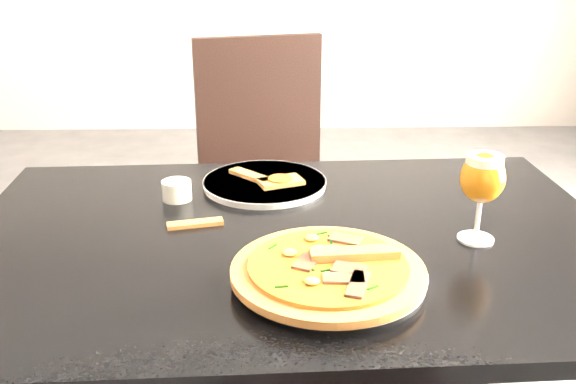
{
  "coord_description": "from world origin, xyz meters",
  "views": [
    {
      "loc": [
        0.29,
        -1.34,
        1.26
      ],
      "look_at": [
        0.32,
        -0.27,
        0.83
      ],
      "focal_mm": 40.0,
      "sensor_mm": 36.0,
      "label": 1
    }
  ],
  "objects_px": {
    "beer_glass": "(483,179)",
    "chair_far": "(268,176)",
    "dining_table": "(291,277)",
    "pizza": "(329,269)"
  },
  "relations": [
    {
      "from": "beer_glass",
      "to": "chair_far",
      "type": "bearing_deg",
      "value": 112.01
    },
    {
      "from": "chair_far",
      "to": "beer_glass",
      "type": "height_order",
      "value": "chair_far"
    },
    {
      "from": "dining_table",
      "to": "pizza",
      "type": "xyz_separation_m",
      "value": [
        0.05,
        -0.18,
        0.12
      ]
    },
    {
      "from": "dining_table",
      "to": "beer_glass",
      "type": "distance_m",
      "value": 0.39
    },
    {
      "from": "pizza",
      "to": "beer_glass",
      "type": "height_order",
      "value": "beer_glass"
    },
    {
      "from": "chair_far",
      "to": "dining_table",
      "type": "bearing_deg",
      "value": -100.23
    },
    {
      "from": "chair_far",
      "to": "pizza",
      "type": "height_order",
      "value": "chair_far"
    },
    {
      "from": "pizza",
      "to": "chair_far",
      "type": "bearing_deg",
      "value": 95.37
    },
    {
      "from": "pizza",
      "to": "beer_glass",
      "type": "xyz_separation_m",
      "value": [
        0.28,
        0.15,
        0.09
      ]
    },
    {
      "from": "chair_far",
      "to": "beer_glass",
      "type": "relative_size",
      "value": 5.87
    }
  ]
}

